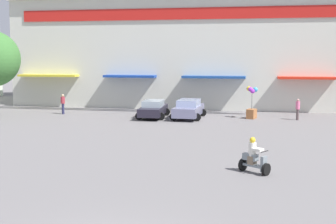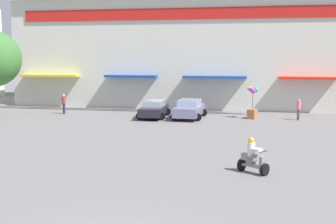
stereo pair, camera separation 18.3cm
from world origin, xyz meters
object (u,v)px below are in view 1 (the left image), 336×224
scooter_rider_1 (254,158)px  pedestrian_0 (63,103)px  pedestrian_1 (298,108)px  parked_car_0 (153,109)px  balloon_vendor_cart (252,105)px  parked_car_1 (189,109)px

scooter_rider_1 → pedestrian_0: size_ratio=0.91×
pedestrian_0 → pedestrian_1: size_ratio=1.03×
pedestrian_0 → pedestrian_1: 19.12m
pedestrian_0 → pedestrian_1: bearing=0.6°
parked_car_0 → balloon_vendor_cart: size_ratio=1.75×
parked_car_0 → parked_car_1: (2.82, 0.17, 0.05)m
parked_car_0 → scooter_rider_1: 17.42m
parked_car_1 → pedestrian_1: pedestrian_1 is taller
parked_car_1 → pedestrian_1: 8.36m
parked_car_1 → pedestrian_1: size_ratio=2.77×
parked_car_0 → parked_car_1: bearing=3.5°
parked_car_0 → pedestrian_0: pedestrian_0 is taller
pedestrian_0 → balloon_vendor_cart: balloon_vendor_cart is taller
parked_car_0 → pedestrian_0: size_ratio=2.63×
balloon_vendor_cart → pedestrian_0: bearing=-178.8°
scooter_rider_1 → pedestrian_0: 22.68m
pedestrian_1 → balloon_vendor_cart: size_ratio=0.65×
scooter_rider_1 → pedestrian_1: 16.66m
parked_car_1 → balloon_vendor_cart: balloon_vendor_cart is taller
pedestrian_1 → balloon_vendor_cart: 3.47m
parked_car_0 → scooter_rider_1: size_ratio=2.89×
pedestrian_0 → parked_car_1: bearing=-2.6°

